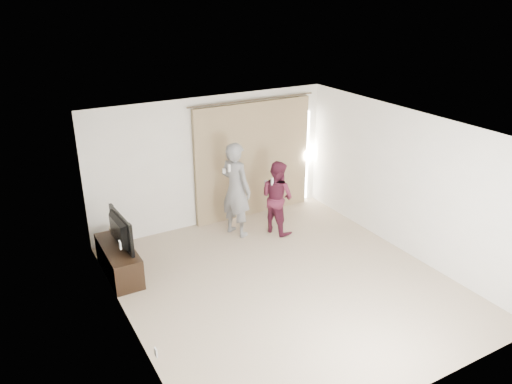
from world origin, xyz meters
TOP-DOWN VIEW (x-y plane):
  - floor at (0.00, 0.00)m, footprint 5.50×5.50m
  - wall_back at (0.00, 2.75)m, footprint 5.00×0.04m
  - wall_left at (-2.50, -0.00)m, footprint 0.04×5.50m
  - ceiling at (0.00, 0.00)m, footprint 5.00×5.50m
  - curtain at (0.91, 2.68)m, footprint 2.80×0.11m
  - tv_console at (-2.27, 1.64)m, footprint 0.47×1.35m
  - tv at (-2.27, 1.64)m, footprint 0.19×1.01m
  - scratching_post at (-2.10, 2.40)m, footprint 0.39×0.39m
  - person_man at (0.14, 2.00)m, footprint 0.66×0.79m
  - person_woman at (0.89, 1.70)m, footprint 0.74×0.84m

SIDE VIEW (x-z plane):
  - floor at x=0.00m, z-range 0.00..0.00m
  - scratching_post at x=-2.10m, z-range -0.05..0.47m
  - tv_console at x=-2.27m, z-range 0.00..0.52m
  - person_woman at x=0.89m, z-range 0.00..1.46m
  - tv at x=-2.27m, z-range 0.52..1.09m
  - person_man at x=0.14m, z-range 0.00..1.86m
  - curtain at x=0.91m, z-range -0.02..2.43m
  - wall_left at x=-2.50m, z-range 0.00..2.60m
  - wall_back at x=0.00m, z-range 0.00..2.60m
  - ceiling at x=0.00m, z-range 2.60..2.60m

